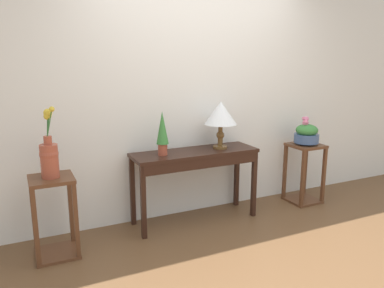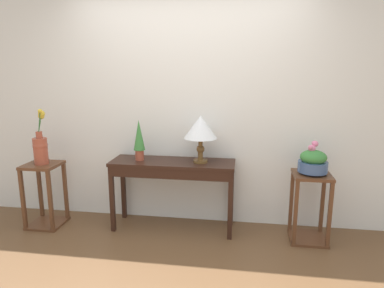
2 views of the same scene
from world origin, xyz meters
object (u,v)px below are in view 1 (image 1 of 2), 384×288
console_table (196,161)px  pedestal_stand_left (54,217)px  table_lamp (221,115)px  pedestal_stand_right (304,173)px  planter_bowl_wide_right (307,134)px  potted_plant_on_console (162,131)px  flower_vase_tall_left (49,155)px

console_table → pedestal_stand_left: console_table is taller
table_lamp → pedestal_stand_right: table_lamp is taller
pedestal_stand_right → planter_bowl_wide_right: bearing=106.9°
pedestal_stand_left → potted_plant_on_console: bearing=7.2°
pedestal_stand_right → planter_bowl_wide_right: (-0.00, 0.00, 0.48)m
potted_plant_on_console → console_table: bearing=-2.4°
console_table → planter_bowl_wide_right: 1.41m
potted_plant_on_console → flower_vase_tall_left: bearing=-172.9°
pedestal_stand_left → planter_bowl_wide_right: planter_bowl_wide_right is taller
flower_vase_tall_left → potted_plant_on_console: bearing=7.1°
table_lamp → potted_plant_on_console: 0.66m
pedestal_stand_right → planter_bowl_wide_right: size_ratio=2.20×
console_table → pedestal_stand_right: bearing=-1.7°
table_lamp → potted_plant_on_console: table_lamp is taller
flower_vase_tall_left → planter_bowl_wide_right: flower_vase_tall_left is taller
console_table → planter_bowl_wide_right: planter_bowl_wide_right is taller
console_table → table_lamp: 0.55m
planter_bowl_wide_right → pedestal_stand_right: bearing=-73.1°
flower_vase_tall_left → pedestal_stand_right: 2.86m
planter_bowl_wide_right → potted_plant_on_console: bearing=178.2°
table_lamp → potted_plant_on_console: bearing=-179.2°
planter_bowl_wide_right → table_lamp: bearing=176.7°
potted_plant_on_console → planter_bowl_wide_right: potted_plant_on_console is taller
table_lamp → pedestal_stand_right: size_ratio=0.70×
table_lamp → planter_bowl_wide_right: table_lamp is taller
potted_plant_on_console → pedestal_stand_right: 1.87m
potted_plant_on_console → planter_bowl_wide_right: size_ratio=1.34×
potted_plant_on_console → pedestal_stand_right: (1.76, -0.06, -0.64)m
table_lamp → flower_vase_tall_left: flower_vase_tall_left is taller
pedestal_stand_right → planter_bowl_wide_right: planter_bowl_wide_right is taller
potted_plant_on_console → flower_vase_tall_left: 1.06m
flower_vase_tall_left → console_table: bearing=4.7°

